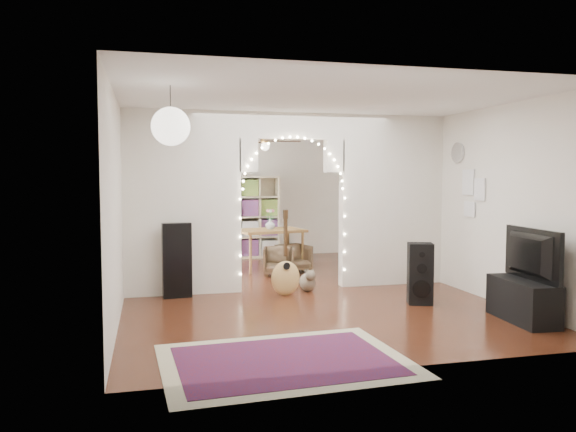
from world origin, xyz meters
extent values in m
plane|color=black|center=(0.00, 0.00, 0.00)|extent=(7.50, 7.50, 0.00)
cube|color=white|center=(0.00, 0.00, 2.70)|extent=(5.00, 7.50, 0.02)
cube|color=silver|center=(0.00, 3.75, 1.35)|extent=(5.00, 0.02, 2.70)
cube|color=silver|center=(0.00, -3.75, 1.35)|extent=(5.00, 0.02, 2.70)
cube|color=silver|center=(-2.50, 0.00, 1.35)|extent=(0.02, 7.50, 2.70)
cube|color=silver|center=(2.50, 0.00, 1.35)|extent=(0.02, 7.50, 2.70)
cube|color=silver|center=(-1.65, 0.00, 1.35)|extent=(1.70, 0.20, 2.70)
cube|color=silver|center=(1.65, 0.00, 1.35)|extent=(1.70, 0.20, 2.70)
cube|color=silver|center=(0.00, 0.00, 2.50)|extent=(1.60, 0.20, 0.40)
cube|color=white|center=(-2.47, 1.80, 1.50)|extent=(0.04, 1.20, 1.40)
cylinder|color=white|center=(2.48, -0.60, 2.10)|extent=(0.03, 0.31, 0.31)
sphere|color=white|center=(-1.90, -2.40, 2.25)|extent=(0.40, 0.40, 0.40)
cube|color=maroon|center=(-0.92, -3.34, 0.01)|extent=(2.37, 1.83, 0.02)
cube|color=black|center=(-1.76, -0.25, 0.54)|extent=(0.42, 0.17, 1.08)
ellipsoid|color=tan|center=(-0.22, -0.50, 0.45)|extent=(0.45, 0.28, 0.51)
cube|color=black|center=(-0.22, -0.50, 0.87)|extent=(0.06, 0.05, 0.58)
cube|color=black|center=(-0.22, -0.50, 1.19)|extent=(0.07, 0.05, 0.13)
ellipsoid|color=brown|center=(0.18, -0.25, 0.13)|extent=(0.25, 0.38, 0.26)
sphere|color=brown|center=(0.19, -0.40, 0.26)|extent=(0.16, 0.16, 0.15)
cone|color=brown|center=(0.15, -0.40, 0.34)|extent=(0.05, 0.05, 0.06)
cone|color=brown|center=(0.22, -0.40, 0.34)|extent=(0.05, 0.05, 0.06)
cylinder|color=brown|center=(0.18, -0.05, 0.04)|extent=(0.04, 0.25, 0.08)
cube|color=black|center=(1.44, -1.44, 0.42)|extent=(0.40, 0.37, 0.83)
cylinder|color=black|center=(1.39, -1.58, 0.23)|extent=(0.23, 0.10, 0.24)
cylinder|color=black|center=(1.39, -1.58, 0.51)|extent=(0.13, 0.06, 0.13)
cylinder|color=black|center=(1.39, -1.58, 0.69)|extent=(0.08, 0.04, 0.07)
cube|color=black|center=(2.20, -2.59, 0.25)|extent=(0.47, 1.03, 0.50)
imported|color=black|center=(2.20, -2.59, 0.81)|extent=(0.22, 1.08, 0.62)
cube|color=#C7B590|center=(-0.27, 3.50, 0.87)|extent=(1.73, 0.53, 1.75)
cube|color=brown|center=(0.06, 1.84, 0.73)|extent=(1.33, 1.02, 0.05)
cylinder|color=brown|center=(-0.39, 1.42, 0.35)|extent=(0.05, 0.05, 0.70)
cylinder|color=brown|center=(0.63, 1.63, 0.35)|extent=(0.05, 0.05, 0.70)
cylinder|color=brown|center=(-0.52, 2.05, 0.35)|extent=(0.05, 0.05, 0.70)
cylinder|color=brown|center=(0.50, 2.25, 0.35)|extent=(0.05, 0.05, 0.70)
imported|color=silver|center=(0.06, 1.84, 0.85)|extent=(0.22, 0.22, 0.19)
imported|color=#4F3C27|center=(0.07, 1.19, 0.25)|extent=(0.65, 0.66, 0.50)
imported|color=#4F3C27|center=(0.42, 1.50, 0.25)|extent=(0.63, 0.65, 0.50)
camera|label=1|loc=(-2.13, -8.35, 1.73)|focal=35.00mm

